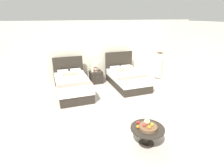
{
  "coord_description": "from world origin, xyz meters",
  "views": [
    {
      "loc": [
        -2.0,
        -4.79,
        2.82
      ],
      "look_at": [
        -0.01,
        0.5,
        0.67
      ],
      "focal_mm": 29.06,
      "sensor_mm": 36.0,
      "label": 1
    }
  ],
  "objects_px": {
    "nightstand": "(96,77)",
    "fruit_bowl": "(148,126)",
    "loose_orange": "(138,127)",
    "bed_near_corner": "(127,79)",
    "table_lamp": "(96,66)",
    "floor_lamp_corner": "(159,66)",
    "bed_near_window": "(73,85)",
    "vase": "(92,70)",
    "loose_apple": "(138,122)",
    "coffee_table": "(147,131)"
  },
  "relations": [
    {
      "from": "bed_near_window",
      "to": "loose_orange",
      "type": "height_order",
      "value": "bed_near_window"
    },
    {
      "from": "table_lamp",
      "to": "floor_lamp_corner",
      "type": "relative_size",
      "value": 0.31
    },
    {
      "from": "nightstand",
      "to": "coffee_table",
      "type": "distance_m",
      "value": 4.37
    },
    {
      "from": "floor_lamp_corner",
      "to": "vase",
      "type": "bearing_deg",
      "value": 173.23
    },
    {
      "from": "nightstand",
      "to": "bed_near_window",
      "type": "bearing_deg",
      "value": -144.71
    },
    {
      "from": "fruit_bowl",
      "to": "bed_near_corner",
      "type": "bearing_deg",
      "value": 71.81
    },
    {
      "from": "nightstand",
      "to": "floor_lamp_corner",
      "type": "relative_size",
      "value": 0.44
    },
    {
      "from": "bed_near_corner",
      "to": "vase",
      "type": "distance_m",
      "value": 1.53
    },
    {
      "from": "loose_orange",
      "to": "nightstand",
      "type": "bearing_deg",
      "value": 86.71
    },
    {
      "from": "bed_near_corner",
      "to": "loose_apple",
      "type": "relative_size",
      "value": 27.89
    },
    {
      "from": "fruit_bowl",
      "to": "nightstand",
      "type": "bearing_deg",
      "value": 89.39
    },
    {
      "from": "bed_near_window",
      "to": "fruit_bowl",
      "type": "distance_m",
      "value": 3.75
    },
    {
      "from": "nightstand",
      "to": "coffee_table",
      "type": "height_order",
      "value": "nightstand"
    },
    {
      "from": "table_lamp",
      "to": "loose_apple",
      "type": "xyz_separation_m",
      "value": [
        -0.15,
        -4.18,
        -0.3
      ]
    },
    {
      "from": "vase",
      "to": "fruit_bowl",
      "type": "height_order",
      "value": "vase"
    },
    {
      "from": "bed_near_window",
      "to": "coffee_table",
      "type": "relative_size",
      "value": 2.87
    },
    {
      "from": "coffee_table",
      "to": "floor_lamp_corner",
      "type": "height_order",
      "value": "floor_lamp_corner"
    },
    {
      "from": "loose_apple",
      "to": "bed_near_corner",
      "type": "bearing_deg",
      "value": 69.0
    },
    {
      "from": "bed_near_corner",
      "to": "vase",
      "type": "bearing_deg",
      "value": 149.23
    },
    {
      "from": "nightstand",
      "to": "fruit_bowl",
      "type": "bearing_deg",
      "value": -90.61
    },
    {
      "from": "bed_near_window",
      "to": "nightstand",
      "type": "relative_size",
      "value": 4.13
    },
    {
      "from": "nightstand",
      "to": "loose_orange",
      "type": "relative_size",
      "value": 7.03
    },
    {
      "from": "bed_near_window",
      "to": "bed_near_corner",
      "type": "xyz_separation_m",
      "value": [
        2.29,
        0.01,
        -0.02
      ]
    },
    {
      "from": "coffee_table",
      "to": "fruit_bowl",
      "type": "xyz_separation_m",
      "value": [
        -0.01,
        -0.02,
        0.16
      ]
    },
    {
      "from": "bed_near_corner",
      "to": "floor_lamp_corner",
      "type": "relative_size",
      "value": 1.73
    },
    {
      "from": "fruit_bowl",
      "to": "loose_orange",
      "type": "distance_m",
      "value": 0.22
    },
    {
      "from": "fruit_bowl",
      "to": "floor_lamp_corner",
      "type": "xyz_separation_m",
      "value": [
        3.0,
        3.99,
        0.12
      ]
    },
    {
      "from": "bed_near_window",
      "to": "floor_lamp_corner",
      "type": "height_order",
      "value": "floor_lamp_corner"
    },
    {
      "from": "bed_near_window",
      "to": "floor_lamp_corner",
      "type": "relative_size",
      "value": 1.81
    },
    {
      "from": "coffee_table",
      "to": "floor_lamp_corner",
      "type": "bearing_deg",
      "value": 52.98
    },
    {
      "from": "vase",
      "to": "floor_lamp_corner",
      "type": "relative_size",
      "value": 0.15
    },
    {
      "from": "bed_near_window",
      "to": "loose_orange",
      "type": "bearing_deg",
      "value": -75.42
    },
    {
      "from": "floor_lamp_corner",
      "to": "bed_near_window",
      "type": "bearing_deg",
      "value": -174.33
    },
    {
      "from": "nightstand",
      "to": "vase",
      "type": "height_order",
      "value": "vase"
    },
    {
      "from": "vase",
      "to": "coffee_table",
      "type": "height_order",
      "value": "vase"
    },
    {
      "from": "table_lamp",
      "to": "fruit_bowl",
      "type": "distance_m",
      "value": 4.42
    },
    {
      "from": "loose_apple",
      "to": "loose_orange",
      "type": "relative_size",
      "value": 1.0
    },
    {
      "from": "table_lamp",
      "to": "loose_apple",
      "type": "bearing_deg",
      "value": -92.12
    },
    {
      "from": "bed_near_corner",
      "to": "loose_orange",
      "type": "bearing_deg",
      "value": -111.53
    },
    {
      "from": "nightstand",
      "to": "table_lamp",
      "type": "xyz_separation_m",
      "value": [
        0.0,
        0.02,
        0.5
      ]
    },
    {
      "from": "bed_near_window",
      "to": "bed_near_corner",
      "type": "distance_m",
      "value": 2.29
    },
    {
      "from": "vase",
      "to": "loose_orange",
      "type": "distance_m",
      "value": 4.27
    },
    {
      "from": "bed_near_corner",
      "to": "table_lamp",
      "type": "bearing_deg",
      "value": 143.8
    },
    {
      "from": "vase",
      "to": "coffee_table",
      "type": "xyz_separation_m",
      "value": [
        0.12,
        -4.33,
        -0.29
      ]
    },
    {
      "from": "bed_near_window",
      "to": "table_lamp",
      "type": "height_order",
      "value": "bed_near_window"
    },
    {
      "from": "bed_near_corner",
      "to": "nightstand",
      "type": "height_order",
      "value": "bed_near_corner"
    },
    {
      "from": "table_lamp",
      "to": "nightstand",
      "type": "bearing_deg",
      "value": -90.0
    },
    {
      "from": "vase",
      "to": "coffee_table",
      "type": "distance_m",
      "value": 4.34
    },
    {
      "from": "loose_apple",
      "to": "loose_orange",
      "type": "xyz_separation_m",
      "value": [
        -0.09,
        -0.14,
        0.0
      ]
    },
    {
      "from": "bed_near_window",
      "to": "loose_orange",
      "type": "distance_m",
      "value": 3.61
    }
  ]
}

